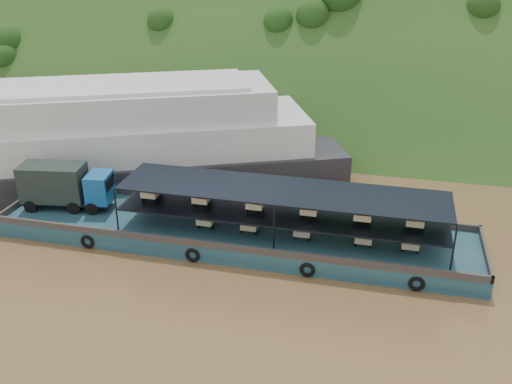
# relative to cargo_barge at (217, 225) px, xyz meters

# --- Properties ---
(ground) EXTENTS (160.00, 160.00, 0.00)m
(ground) POSITION_rel_cargo_barge_xyz_m (4.43, -0.92, -1.17)
(ground) COLOR brown
(ground) RESTS_ON ground
(hillside) EXTENTS (140.00, 39.60, 39.60)m
(hillside) POSITION_rel_cargo_barge_xyz_m (4.43, 35.08, -1.17)
(hillside) COLOR #193814
(hillside) RESTS_ON ground
(cargo_barge) EXTENTS (35.00, 7.18, 4.72)m
(cargo_barge) POSITION_rel_cargo_barge_xyz_m (0.00, 0.00, 0.00)
(cargo_barge) COLOR #133244
(cargo_barge) RESTS_ON ground
(passenger_ferry) EXTENTS (44.66, 28.07, 8.91)m
(passenger_ferry) POSITION_rel_cargo_barge_xyz_m (-13.63, 8.46, 2.69)
(passenger_ferry) COLOR black
(passenger_ferry) RESTS_ON ground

